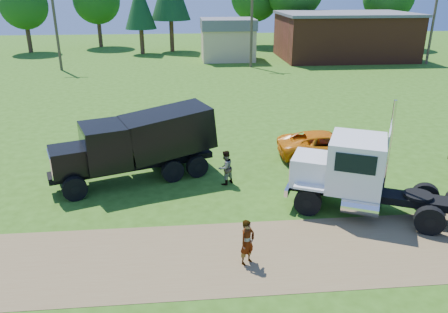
{
  "coord_description": "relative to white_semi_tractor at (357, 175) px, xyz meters",
  "views": [
    {
      "loc": [
        -1.39,
        -12.19,
        8.42
      ],
      "look_at": [
        0.23,
        4.93,
        1.6
      ],
      "focal_mm": 35.0,
      "sensor_mm": 36.0,
      "label": 1
    }
  ],
  "objects": [
    {
      "name": "dirt_track",
      "position": [
        -5.22,
        -2.74,
        -1.51
      ],
      "size": [
        120.0,
        4.2,
        0.01
      ],
      "primitive_type": "cube",
      "color": "brown",
      "rests_on": "ground"
    },
    {
      "name": "white_semi_tractor",
      "position": [
        0.0,
        0.0,
        0.0
      ],
      "size": [
        7.39,
        5.04,
        4.44
      ],
      "rotation": [
        0.0,
        0.0,
        -0.43
      ],
      "color": "black",
      "rests_on": "ground"
    },
    {
      "name": "utility_poles",
      "position": [
        0.78,
        32.26,
        3.2
      ],
      "size": [
        42.2,
        0.28,
        9.0
      ],
      "color": "#463528",
      "rests_on": "ground"
    },
    {
      "name": "tan_shed",
      "position": [
        -1.22,
        37.26,
        0.91
      ],
      "size": [
        6.2,
        5.4,
        4.7
      ],
      "color": "tan",
      "rests_on": "ground"
    },
    {
      "name": "spectator_b",
      "position": [
        -4.86,
        2.88,
        -0.73
      ],
      "size": [
        0.97,
        0.95,
        1.58
      ],
      "primitive_type": "imported",
      "rotation": [
        0.0,
        0.0,
        3.82
      ],
      "color": "#999999",
      "rests_on": "ground"
    },
    {
      "name": "orange_pickup",
      "position": [
        0.61,
        5.5,
        -0.83
      ],
      "size": [
        5.05,
        2.47,
        1.38
      ],
      "primitive_type": "imported",
      "rotation": [
        0.0,
        0.0,
        1.53
      ],
      "color": "orange",
      "rests_on": "ground"
    },
    {
      "name": "brick_building",
      "position": [
        12.78,
        37.26,
        1.14
      ],
      "size": [
        15.4,
        10.4,
        5.3
      ],
      "color": "brown",
      "rests_on": "ground"
    },
    {
      "name": "black_dump_truck",
      "position": [
        -8.65,
        3.88,
        0.25
      ],
      "size": [
        7.51,
        4.54,
        3.22
      ],
      "rotation": [
        0.0,
        0.0,
        0.35
      ],
      "color": "black",
      "rests_on": "ground"
    },
    {
      "name": "spectator_a",
      "position": [
        -4.75,
        -3.18,
        -0.74
      ],
      "size": [
        0.68,
        0.64,
        1.55
      ],
      "primitive_type": "imported",
      "rotation": [
        0.0,
        0.0,
        0.67
      ],
      "color": "#999999",
      "rests_on": "ground"
    },
    {
      "name": "ground",
      "position": [
        -5.22,
        -2.74,
        -1.52
      ],
      "size": [
        140.0,
        140.0,
        0.0
      ],
      "primitive_type": "plane",
      "color": "#2D5312",
      "rests_on": "ground"
    }
  ]
}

